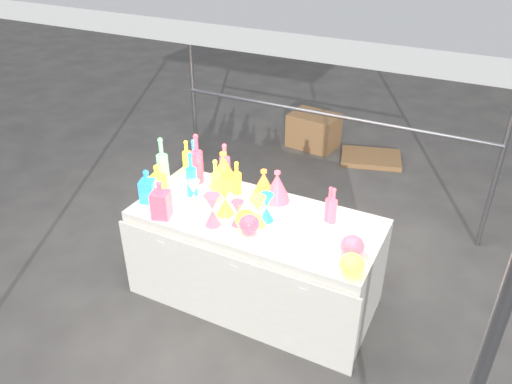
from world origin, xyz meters
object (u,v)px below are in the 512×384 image
at_px(decanter_0, 158,179).
at_px(hourglass_0, 238,213).
at_px(globe_0, 246,220).
at_px(lampshade_0, 224,169).
at_px(display_table, 255,258).
at_px(cardboard_box_closed, 314,130).
at_px(bottle_0, 187,156).

bearing_deg(decanter_0, hourglass_0, -13.65).
distance_m(hourglass_0, globe_0, 0.07).
bearing_deg(hourglass_0, lampshade_0, 129.70).
height_order(display_table, lampshade_0, lampshade_0).
distance_m(globe_0, lampshade_0, 0.62).
height_order(cardboard_box_closed, bottle_0, bottle_0).
relative_size(globe_0, lampshade_0, 0.50).
xyz_separation_m(hourglass_0, globe_0, (0.06, -0.00, -0.04)).
bearing_deg(display_table, cardboard_box_closed, 102.17).
xyz_separation_m(display_table, decanter_0, (-0.81, -0.05, 0.50)).
xyz_separation_m(cardboard_box_closed, lampshade_0, (0.18, -2.50, 0.68)).
bearing_deg(cardboard_box_closed, bottle_0, -88.46).
bearing_deg(bottle_0, cardboard_box_closed, 84.89).
xyz_separation_m(display_table, hourglass_0, (-0.06, -0.15, 0.47)).
bearing_deg(lampshade_0, decanter_0, -139.63).
bearing_deg(cardboard_box_closed, display_table, -71.19).
bearing_deg(globe_0, hourglass_0, 179.32).
bearing_deg(lampshade_0, display_table, -35.21).
distance_m(bottle_0, decanter_0, 0.41).
relative_size(cardboard_box_closed, hourglass_0, 3.07).
height_order(bottle_0, hourglass_0, bottle_0).
relative_size(cardboard_box_closed, decanter_0, 2.33).
xyz_separation_m(display_table, globe_0, (0.00, -0.15, 0.43)).
xyz_separation_m(display_table, cardboard_box_closed, (-0.60, 2.79, -0.16)).
relative_size(cardboard_box_closed, bottle_0, 2.07).
distance_m(cardboard_box_closed, bottle_0, 2.53).
bearing_deg(hourglass_0, decanter_0, 172.66).
bearing_deg(lampshade_0, hourglass_0, -51.30).
xyz_separation_m(decanter_0, hourglass_0, (0.75, -0.10, -0.03)).
bearing_deg(decanter_0, display_table, -2.73).
distance_m(display_table, bottle_0, 1.03).
distance_m(decanter_0, globe_0, 0.82).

